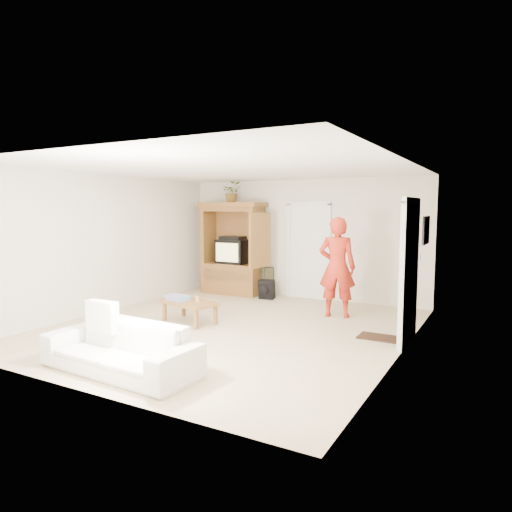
{
  "coord_description": "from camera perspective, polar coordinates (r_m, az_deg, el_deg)",
  "views": [
    {
      "loc": [
        3.96,
        -6.24,
        1.97
      ],
      "look_at": [
        0.16,
        0.6,
        1.15
      ],
      "focal_mm": 32.0,
      "sensor_mm": 36.0,
      "label": 1
    }
  ],
  "objects": [
    {
      "name": "doormat",
      "position": [
        7.31,
        15.07,
        -9.79
      ],
      "size": [
        0.6,
        0.4,
        0.02
      ],
      "primitive_type": "cube",
      "color": "#382316",
      "rests_on": "floor"
    },
    {
      "name": "towel",
      "position": [
        8.13,
        -9.76,
        -5.14
      ],
      "size": [
        0.43,
        0.35,
        0.08
      ],
      "primitive_type": "cube",
      "rotation": [
        0.0,
        0.0,
        -0.21
      ],
      "color": "#CE446D",
      "rests_on": "coffee_table"
    },
    {
      "name": "backpack_black",
      "position": [
        9.93,
        1.35,
        -4.25
      ],
      "size": [
        0.35,
        0.23,
        0.41
      ],
      "primitive_type": null,
      "rotation": [
        0.0,
        0.0,
        0.11
      ],
      "color": "black",
      "rests_on": "floor"
    },
    {
      "name": "wall_right",
      "position": [
        6.39,
        17.99,
        -0.33
      ],
      "size": [
        0.0,
        6.0,
        6.0
      ],
      "primitive_type": "plane",
      "rotation": [
        1.57,
        0.0,
        -1.57
      ],
      "color": "silver",
      "rests_on": "floor"
    },
    {
      "name": "wall_front",
      "position": [
        5.16,
        -21.46,
        -1.91
      ],
      "size": [
        5.5,
        0.0,
        5.5
      ],
      "primitive_type": "plane",
      "rotation": [
        -1.57,
        0.0,
        0.0
      ],
      "color": "silver",
      "rests_on": "floor"
    },
    {
      "name": "door_back",
      "position": [
        10.01,
        6.56,
        0.5
      ],
      "size": [
        0.85,
        0.05,
        2.04
      ],
      "primitive_type": "cube",
      "color": "white",
      "rests_on": "floor"
    },
    {
      "name": "coffee_table",
      "position": [
        8.0,
        -8.32,
        -5.95
      ],
      "size": [
        1.11,
        0.78,
        0.37
      ],
      "rotation": [
        0.0,
        0.0,
        -0.25
      ],
      "color": "brown",
      "rests_on": "floor"
    },
    {
      "name": "sofa",
      "position": [
        5.84,
        -16.61,
        -10.95
      ],
      "size": [
        2.06,
        0.88,
        0.59
      ],
      "primitive_type": "imported",
      "rotation": [
        0.0,
        0.0,
        -0.04
      ],
      "color": "white",
      "rests_on": "floor"
    },
    {
      "name": "ceiling",
      "position": [
        7.42,
        -3.38,
        10.85
      ],
      "size": [
        6.0,
        6.0,
        0.0
      ],
      "primitive_type": "plane",
      "rotation": [
        3.14,
        0.0,
        0.0
      ],
      "color": "white",
      "rests_on": "floor"
    },
    {
      "name": "doorway_right",
      "position": [
        7.01,
        18.67,
        -2.12
      ],
      "size": [
        0.05,
        0.9,
        2.04
      ],
      "primitive_type": "cube",
      "color": "black",
      "rests_on": "floor"
    },
    {
      "name": "wall_left",
      "position": [
        9.19,
        -17.98,
        1.51
      ],
      "size": [
        0.0,
        6.0,
        6.0
      ],
      "primitive_type": "plane",
      "rotation": [
        1.57,
        0.0,
        1.57
      ],
      "color": "silver",
      "rests_on": "floor"
    },
    {
      "name": "plant",
      "position": [
        10.47,
        -3.05,
        7.96
      ],
      "size": [
        0.55,
        0.54,
        0.46
      ],
      "primitive_type": "imported",
      "rotation": [
        0.0,
        0.0,
        0.66
      ],
      "color": "#4C7238",
      "rests_on": "armoire"
    },
    {
      "name": "man",
      "position": [
        8.38,
        10.1,
        -1.37
      ],
      "size": [
        0.74,
        0.56,
        1.82
      ],
      "primitive_type": "imported",
      "rotation": [
        0.0,
        0.0,
        3.35
      ],
      "color": "red",
      "rests_on": "floor"
    },
    {
      "name": "armoire",
      "position": [
        10.53,
        -2.81,
        0.2
      ],
      "size": [
        1.82,
        1.14,
        2.1
      ],
      "color": "brown",
      "rests_on": "floor"
    },
    {
      "name": "floor",
      "position": [
        7.65,
        -3.26,
        -8.96
      ],
      "size": [
        6.0,
        6.0,
        0.0
      ],
      "primitive_type": "plane",
      "color": "tan",
      "rests_on": "ground"
    },
    {
      "name": "framed_picture",
      "position": [
        8.24,
        20.48,
        3.03
      ],
      "size": [
        0.03,
        0.6,
        0.48
      ],
      "primitive_type": "cube",
      "color": "black",
      "rests_on": "wall_right"
    },
    {
      "name": "candle",
      "position": [
        7.93,
        -7.34,
        -5.31
      ],
      "size": [
        0.08,
        0.08,
        0.1
      ],
      "primitive_type": "cylinder",
      "color": "tan",
      "rests_on": "coffee_table"
    },
    {
      "name": "backpack_olive",
      "position": [
        10.41,
        1.25,
        -3.15
      ],
      "size": [
        0.4,
        0.34,
        0.63
      ],
      "primitive_type": null,
      "rotation": [
        0.0,
        0.0,
        0.34
      ],
      "color": "#47442B",
      "rests_on": "floor"
    },
    {
      "name": "wall_back",
      "position": [
        10.07,
        5.85,
        2.14
      ],
      "size": [
        5.5,
        0.0,
        5.5
      ],
      "primitive_type": "plane",
      "rotation": [
        1.57,
        0.0,
        0.0
      ],
      "color": "silver",
      "rests_on": "floor"
    }
  ]
}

